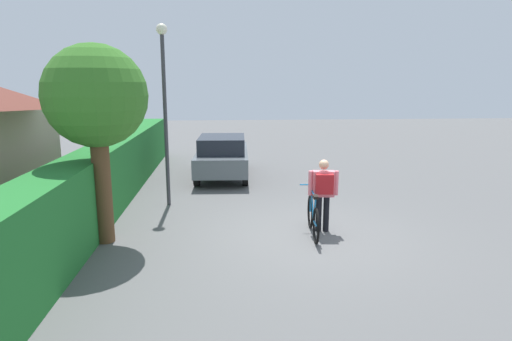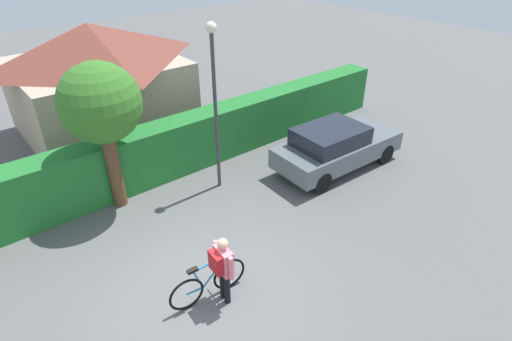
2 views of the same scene
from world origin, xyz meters
The scene contains 8 objects.
ground_plane centered at (0.00, 0.00, 0.00)m, with size 60.00×60.00×0.00m, color #5A5A5A.
hedge_row centered at (0.00, 4.82, 0.84)m, with size 21.73×0.90×1.67m, color #22712D.
house_distant centered at (1.58, 9.09, 1.99)m, with size 5.52×5.37×3.90m.
parked_car_near centered at (6.07, 1.81, 0.77)m, with size 4.27×1.91×1.46m.
bicycle centered at (0.03, -0.08, 0.41)m, with size 1.73×0.50×1.01m.
person_rider centered at (0.23, -0.33, 0.97)m, with size 0.38×0.65×1.61m.
street_lamp centered at (2.66, 3.28, 2.98)m, with size 0.28×0.28×4.68m.
tree_kerbside centered at (0.01, 4.27, 2.91)m, with size 2.00×2.00×3.98m.
Camera 2 is at (-2.98, -5.24, 6.63)m, focal length 28.53 mm.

